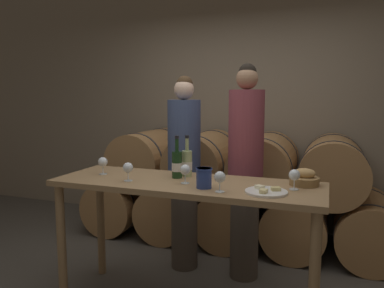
{
  "coord_description": "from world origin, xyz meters",
  "views": [
    {
      "loc": [
        0.93,
        -2.4,
        1.54
      ],
      "look_at": [
        0.0,
        0.13,
        1.19
      ],
      "focal_mm": 35.0,
      "sensor_mm": 36.0,
      "label": 1
    }
  ],
  "objects_px": {
    "person_left": "(184,171)",
    "wine_bottle_red": "(177,164)",
    "tasting_table": "(186,200)",
    "wine_glass_far_right": "(294,175)",
    "wine_glass_center": "(185,170)",
    "blue_crock": "(204,177)",
    "person_right": "(245,169)",
    "bread_basket": "(304,179)",
    "wine_glass_far_left": "(103,162)",
    "cheese_plate": "(266,191)",
    "wine_glass_left": "(128,168)",
    "wine_glass_right": "(220,178)",
    "wine_bottle_white": "(187,163)"
  },
  "relations": [
    {
      "from": "person_left",
      "to": "wine_glass_center",
      "type": "relative_size",
      "value": 12.97
    },
    {
      "from": "blue_crock",
      "to": "wine_glass_left",
      "type": "height_order",
      "value": "same"
    },
    {
      "from": "blue_crock",
      "to": "tasting_table",
      "type": "bearing_deg",
      "value": 143.03
    },
    {
      "from": "wine_bottle_white",
      "to": "cheese_plate",
      "type": "height_order",
      "value": "wine_bottle_white"
    },
    {
      "from": "wine_bottle_red",
      "to": "blue_crock",
      "type": "relative_size",
      "value": 2.36
    },
    {
      "from": "person_left",
      "to": "wine_bottle_red",
      "type": "distance_m",
      "value": 0.58
    },
    {
      "from": "blue_crock",
      "to": "wine_glass_far_left",
      "type": "relative_size",
      "value": 1.0
    },
    {
      "from": "person_right",
      "to": "wine_glass_center",
      "type": "relative_size",
      "value": 13.64
    },
    {
      "from": "wine_glass_center",
      "to": "wine_bottle_white",
      "type": "bearing_deg",
      "value": 107.67
    },
    {
      "from": "tasting_table",
      "to": "wine_glass_left",
      "type": "height_order",
      "value": "wine_glass_left"
    },
    {
      "from": "blue_crock",
      "to": "cheese_plate",
      "type": "height_order",
      "value": "blue_crock"
    },
    {
      "from": "person_left",
      "to": "wine_bottle_white",
      "type": "relative_size",
      "value": 5.56
    },
    {
      "from": "wine_glass_right",
      "to": "wine_glass_center",
      "type": "bearing_deg",
      "value": 153.83
    },
    {
      "from": "wine_bottle_red",
      "to": "cheese_plate",
      "type": "relative_size",
      "value": 1.19
    },
    {
      "from": "wine_bottle_red",
      "to": "wine_glass_far_right",
      "type": "distance_m",
      "value": 0.84
    },
    {
      "from": "wine_bottle_red",
      "to": "wine_glass_right",
      "type": "relative_size",
      "value": 2.36
    },
    {
      "from": "person_right",
      "to": "cheese_plate",
      "type": "height_order",
      "value": "person_right"
    },
    {
      "from": "cheese_plate",
      "to": "bread_basket",
      "type": "bearing_deg",
      "value": 54.97
    },
    {
      "from": "wine_bottle_white",
      "to": "wine_glass_right",
      "type": "xyz_separation_m",
      "value": [
        0.36,
        -0.36,
        -0.01
      ]
    },
    {
      "from": "blue_crock",
      "to": "wine_glass_left",
      "type": "xyz_separation_m",
      "value": [
        -0.57,
        0.01,
        0.02
      ]
    },
    {
      "from": "bread_basket",
      "to": "wine_glass_far_left",
      "type": "xyz_separation_m",
      "value": [
        -1.47,
        -0.17,
        0.05
      ]
    },
    {
      "from": "tasting_table",
      "to": "wine_bottle_red",
      "type": "xyz_separation_m",
      "value": [
        -0.1,
        0.09,
        0.23
      ]
    },
    {
      "from": "wine_bottle_white",
      "to": "wine_glass_right",
      "type": "height_order",
      "value": "wine_bottle_white"
    },
    {
      "from": "wine_bottle_red",
      "to": "wine_glass_left",
      "type": "xyz_separation_m",
      "value": [
        -0.29,
        -0.21,
        -0.01
      ]
    },
    {
      "from": "person_left",
      "to": "wine_glass_right",
      "type": "bearing_deg",
      "value": -55.68
    },
    {
      "from": "bread_basket",
      "to": "wine_glass_far_left",
      "type": "relative_size",
      "value": 1.48
    },
    {
      "from": "wine_glass_left",
      "to": "wine_glass_far_right",
      "type": "relative_size",
      "value": 1.0
    },
    {
      "from": "wine_bottle_red",
      "to": "bread_basket",
      "type": "bearing_deg",
      "value": 5.69
    },
    {
      "from": "bread_basket",
      "to": "cheese_plate",
      "type": "xyz_separation_m",
      "value": [
        -0.21,
        -0.3,
        -0.03
      ]
    },
    {
      "from": "wine_glass_center",
      "to": "wine_glass_far_right",
      "type": "height_order",
      "value": "same"
    },
    {
      "from": "person_right",
      "to": "wine_glass_far_right",
      "type": "relative_size",
      "value": 13.64
    },
    {
      "from": "tasting_table",
      "to": "wine_glass_far_right",
      "type": "relative_size",
      "value": 14.33
    },
    {
      "from": "tasting_table",
      "to": "wine_glass_far_left",
      "type": "distance_m",
      "value": 0.72
    },
    {
      "from": "person_right",
      "to": "cheese_plate",
      "type": "relative_size",
      "value": 6.87
    },
    {
      "from": "wine_glass_right",
      "to": "tasting_table",
      "type": "bearing_deg",
      "value": 146.89
    },
    {
      "from": "wine_bottle_red",
      "to": "blue_crock",
      "type": "distance_m",
      "value": 0.36
    },
    {
      "from": "wine_glass_center",
      "to": "blue_crock",
      "type": "bearing_deg",
      "value": -25.54
    },
    {
      "from": "person_right",
      "to": "bread_basket",
      "type": "height_order",
      "value": "person_right"
    },
    {
      "from": "cheese_plate",
      "to": "wine_glass_left",
      "type": "height_order",
      "value": "wine_glass_left"
    },
    {
      "from": "wine_glass_far_right",
      "to": "wine_glass_center",
      "type": "bearing_deg",
      "value": -173.51
    },
    {
      "from": "tasting_table",
      "to": "bread_basket",
      "type": "xyz_separation_m",
      "value": [
        0.79,
        0.17,
        0.18
      ]
    },
    {
      "from": "wine_bottle_white",
      "to": "tasting_table",
      "type": "bearing_deg",
      "value": -71.98
    },
    {
      "from": "wine_glass_far_left",
      "to": "wine_glass_far_right",
      "type": "distance_m",
      "value": 1.42
    },
    {
      "from": "wine_bottle_red",
      "to": "wine_glass_far_right",
      "type": "relative_size",
      "value": 2.36
    },
    {
      "from": "wine_bottle_white",
      "to": "wine_glass_center",
      "type": "xyz_separation_m",
      "value": [
        0.07,
        -0.22,
        -0.01
      ]
    },
    {
      "from": "tasting_table",
      "to": "wine_glass_right",
      "type": "height_order",
      "value": "wine_glass_right"
    },
    {
      "from": "wine_glass_center",
      "to": "wine_glass_right",
      "type": "bearing_deg",
      "value": -26.17
    },
    {
      "from": "cheese_plate",
      "to": "wine_glass_right",
      "type": "relative_size",
      "value": 1.99
    },
    {
      "from": "tasting_table",
      "to": "wine_glass_left",
      "type": "relative_size",
      "value": 14.33
    },
    {
      "from": "person_left",
      "to": "wine_glass_right",
      "type": "relative_size",
      "value": 12.97
    }
  ]
}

